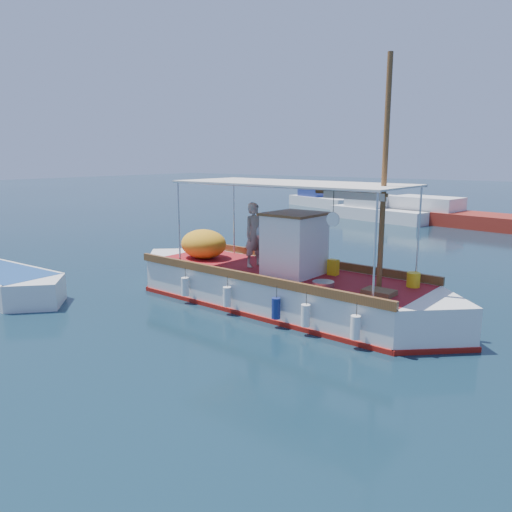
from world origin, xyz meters
The scene contains 5 objects.
ground centered at (0.00, 0.00, 0.00)m, with size 160.00×160.00×0.00m, color black.
fishing_caique centered at (0.02, 0.37, 0.58)m, with size 10.76×3.38×6.57m.
bg_boat_nw centered at (-5.31, 20.08, 0.49)m, with size 7.16×3.96×1.80m.
bg_boat_n centered at (-1.31, 20.64, 0.49)m, with size 10.45×4.57×1.80m.
bg_boat_far_w centered at (-12.78, 25.71, 0.49)m, with size 6.63×4.33×1.80m.
Camera 1 is at (7.62, -10.79, 4.11)m, focal length 35.00 mm.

